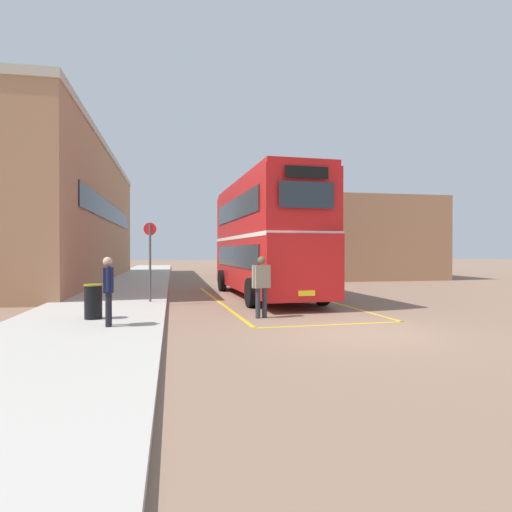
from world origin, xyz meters
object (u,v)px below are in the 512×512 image
(pedestrian_waiting_near, at_px, (108,286))
(bus_stop_sign, at_px, (150,254))
(single_deck_bus, at_px, (270,254))
(double_decker_bus, at_px, (265,236))
(litter_bin, at_px, (93,301))
(pedestrian_boarding, at_px, (261,282))

(pedestrian_waiting_near, height_order, bus_stop_sign, bus_stop_sign)
(single_deck_bus, bearing_deg, pedestrian_waiting_near, -112.17)
(double_decker_bus, relative_size, litter_bin, 11.15)
(single_deck_bus, xyz_separation_m, bus_stop_sign, (-8.06, -16.59, 0.16))
(bus_stop_sign, bearing_deg, pedestrian_boarding, -47.01)
(litter_bin, bearing_deg, bus_stop_sign, 71.23)
(litter_bin, bearing_deg, pedestrian_waiting_near, -65.77)
(single_deck_bus, bearing_deg, bus_stop_sign, -115.91)
(single_deck_bus, height_order, pedestrian_boarding, single_deck_bus)
(pedestrian_waiting_near, relative_size, litter_bin, 1.80)
(single_deck_bus, xyz_separation_m, pedestrian_boarding, (-4.80, -20.08, -0.61))
(pedestrian_waiting_near, bearing_deg, double_decker_bus, 52.83)
(double_decker_bus, xyz_separation_m, bus_stop_sign, (-4.51, -1.96, -0.72))
(double_decker_bus, height_order, pedestrian_waiting_near, double_decker_bus)
(double_decker_bus, height_order, litter_bin, double_decker_bus)
(pedestrian_boarding, xyz_separation_m, pedestrian_waiting_near, (-3.97, -1.44, 0.05))
(double_decker_bus, distance_m, pedestrian_boarding, 5.79)
(litter_bin, relative_size, bus_stop_sign, 0.33)
(pedestrian_boarding, relative_size, pedestrian_waiting_near, 1.08)
(double_decker_bus, bearing_deg, pedestrian_waiting_near, -127.17)
(single_deck_bus, xyz_separation_m, pedestrian_waiting_near, (-8.77, -21.52, -0.56))
(double_decker_bus, relative_size, single_deck_bus, 1.19)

